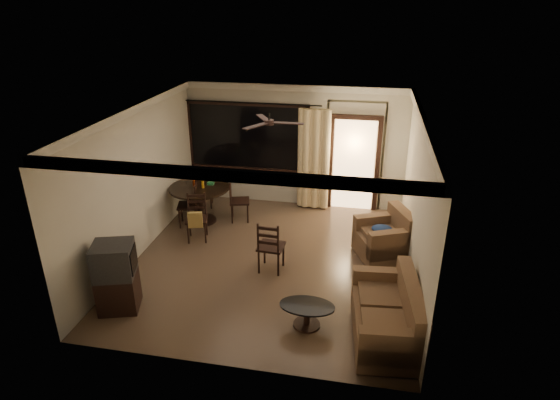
% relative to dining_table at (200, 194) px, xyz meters
% --- Properties ---
extents(ground, '(5.50, 5.50, 0.00)m').
position_rel_dining_table_xyz_m(ground, '(1.85, -1.39, -0.63)').
color(ground, '#7F6651').
rests_on(ground, ground).
extents(room_shell, '(5.50, 6.70, 5.50)m').
position_rel_dining_table_xyz_m(room_shell, '(2.44, 0.38, 1.20)').
color(room_shell, beige).
rests_on(room_shell, ground).
extents(dining_table, '(1.29, 1.29, 1.02)m').
position_rel_dining_table_xyz_m(dining_table, '(0.00, 0.00, 0.00)').
color(dining_table, black).
rests_on(dining_table, ground).
extents(dining_chair_west, '(0.51, 0.51, 0.95)m').
position_rel_dining_table_xyz_m(dining_chair_west, '(-0.19, -0.22, -0.35)').
color(dining_chair_west, black).
rests_on(dining_chair_west, ground).
extents(dining_chair_east, '(0.51, 0.51, 0.95)m').
position_rel_dining_table_xyz_m(dining_chair_east, '(0.81, 0.21, -0.35)').
color(dining_chair_east, black).
rests_on(dining_chair_east, ground).
extents(dining_chair_south, '(0.51, 0.55, 0.95)m').
position_rel_dining_table_xyz_m(dining_chair_south, '(0.22, -0.83, -0.33)').
color(dining_chair_south, black).
rests_on(dining_chair_south, ground).
extents(dining_chair_north, '(0.51, 0.51, 0.95)m').
position_rel_dining_table_xyz_m(dining_chair_north, '(-0.20, 0.76, -0.35)').
color(dining_chair_north, black).
rests_on(dining_chair_north, ground).
extents(tv_cabinet, '(0.72, 0.69, 1.14)m').
position_rel_dining_table_xyz_m(tv_cabinet, '(-0.20, -3.22, -0.06)').
color(tv_cabinet, black).
rests_on(tv_cabinet, ground).
extents(sofa, '(1.02, 1.71, 0.87)m').
position_rel_dining_table_xyz_m(sofa, '(3.96, -3.13, -0.28)').
color(sofa, '#41261E').
rests_on(sofa, ground).
extents(armchair, '(1.19, 1.19, 0.91)m').
position_rel_dining_table_xyz_m(armchair, '(3.95, -0.79, -0.26)').
color(armchair, '#41261E').
rests_on(armchair, ground).
extents(coffee_table, '(0.83, 0.50, 0.36)m').
position_rel_dining_table_xyz_m(coffee_table, '(2.76, -3.10, -0.39)').
color(coffee_table, black).
rests_on(coffee_table, ground).
extents(side_chair, '(0.47, 0.47, 1.00)m').
position_rel_dining_table_xyz_m(side_chair, '(1.92, -1.67, -0.34)').
color(side_chair, black).
rests_on(side_chair, ground).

